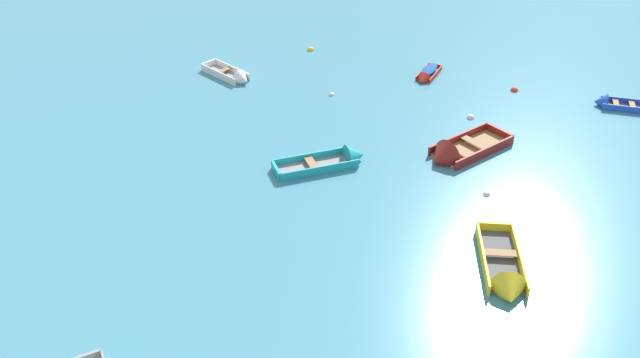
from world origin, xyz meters
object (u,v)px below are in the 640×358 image
Objects in this scene: rowboat_white_near_camera at (235,77)px; mooring_buoy_midfield at (311,50)px; rowboat_red_back_row_right at (427,74)px; mooring_buoy_trailing at (470,118)px; rowboat_turquoise_midfield_right at (339,160)px; rowboat_yellow_distant_center at (505,279)px; mooring_buoy_between_boats_right at (487,195)px; rowboat_maroon_foreground_center at (453,154)px; mooring_buoy_far_field at (332,95)px; rowboat_blue_near_left at (613,104)px; mooring_buoy_near_foreground at (514,91)px.

rowboat_white_near_camera is 6.22m from mooring_buoy_midfield.
mooring_buoy_trailing is at bearing -69.26° from rowboat_red_back_row_right.
rowboat_turquoise_midfield_right is at bearing -116.08° from rowboat_red_back_row_right.
rowboat_red_back_row_right is at bearing 110.74° from mooring_buoy_trailing.
rowboat_red_back_row_right is 6.36× the size of mooring_buoy_midfield.
rowboat_yellow_distant_center is 1.28× the size of rowboat_white_near_camera.
rowboat_white_near_camera is 10.99× the size of mooring_buoy_between_boats_right.
rowboat_maroon_foreground_center is 9.04m from rowboat_red_back_row_right.
mooring_buoy_midfield is 17.97m from mooring_buoy_between_boats_right.
rowboat_maroon_foreground_center is at bearing -47.56° from mooring_buoy_far_field.
rowboat_maroon_foreground_center is 1.35× the size of rowboat_white_near_camera.
rowboat_turquoise_midfield_right is at bearing -80.74° from mooring_buoy_midfield.
rowboat_blue_near_left is 1.20× the size of rowboat_red_back_row_right.
rowboat_yellow_distant_center is 9.89× the size of mooring_buoy_midfield.
rowboat_white_near_camera reaches higher than mooring_buoy_near_foreground.
rowboat_red_back_row_right is 8.59× the size of mooring_buoy_far_field.
mooring_buoy_far_field is at bearing 162.48° from mooring_buoy_trailing.
rowboat_white_near_camera reaches higher than mooring_buoy_midfield.
mooring_buoy_near_foreground is at bearing -24.28° from mooring_buoy_midfield.
rowboat_yellow_distant_center is 10.77× the size of mooring_buoy_trailing.
rowboat_white_near_camera is 8.42× the size of mooring_buoy_trailing.
rowboat_maroon_foreground_center is 14.12× the size of mooring_buoy_far_field.
mooring_buoy_near_foreground is at bearing 49.97° from mooring_buoy_trailing.
rowboat_white_near_camera is 5.90m from mooring_buoy_far_field.
rowboat_turquoise_midfield_right is at bearing -54.77° from rowboat_white_near_camera.
rowboat_yellow_distant_center is (0.89, -8.52, -0.01)m from rowboat_maroon_foreground_center.
rowboat_white_near_camera is 1.22× the size of rowboat_red_back_row_right.
rowboat_maroon_foreground_center is at bearing -147.38° from rowboat_blue_near_left.
mooring_buoy_near_foreground is 1.04× the size of mooring_buoy_trailing.
rowboat_white_near_camera is 16.78m from mooring_buoy_between_boats_right.
rowboat_turquoise_midfield_right is 13.61× the size of mooring_buoy_far_field.
rowboat_white_near_camera is at bearing 138.84° from mooring_buoy_between_boats_right.
rowboat_maroon_foreground_center reaches higher than mooring_buoy_near_foreground.
mooring_buoy_far_field is at bearing 114.33° from rowboat_yellow_distant_center.
rowboat_yellow_distant_center is 16.38m from mooring_buoy_far_field.
mooring_buoy_trailing reaches higher than mooring_buoy_between_boats_right.
mooring_buoy_trailing is (8.86, -8.73, 0.00)m from mooring_buoy_midfield.
mooring_buoy_between_boats_right is at bearing -53.17° from mooring_buoy_far_field.
rowboat_blue_near_left is 8.30× the size of mooring_buoy_trailing.
rowboat_blue_near_left is 7.88m from mooring_buoy_trailing.
rowboat_red_back_row_right reaches higher than mooring_buoy_midfield.
rowboat_red_back_row_right is 12.07m from mooring_buoy_between_boats_right.
mooring_buoy_between_boats_right is (8.59, -15.78, 0.00)m from mooring_buoy_midfield.
rowboat_turquoise_midfield_right reaches higher than mooring_buoy_trailing.
rowboat_yellow_distant_center is 20.74m from rowboat_white_near_camera.
mooring_buoy_midfield reaches higher than mooring_buoy_near_foreground.
rowboat_maroon_foreground_center is 14.86× the size of mooring_buoy_between_boats_right.
mooring_buoy_far_field is at bearing 177.75° from rowboat_blue_near_left.
mooring_buoy_midfield is at bearing 99.26° from rowboat_turquoise_midfield_right.
rowboat_blue_near_left is 15.77m from rowboat_turquoise_midfield_right.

